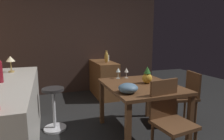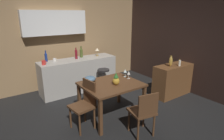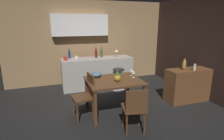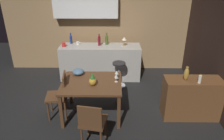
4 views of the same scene
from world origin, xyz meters
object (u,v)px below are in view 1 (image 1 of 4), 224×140
wine_glass_left (126,70)px  counter_lamp (10,60)px  sideboard_cabinet (103,79)px  chair_by_doorway (185,95)px  chair_near_window (170,118)px  pineapple_centerpiece (147,76)px  vase_brass (106,57)px  dining_table (141,91)px  fruit_bowl (128,88)px  pillar_candle_tall (108,58)px  wine_glass_right (118,70)px  bar_stool (54,108)px

wine_glass_left → counter_lamp: size_ratio=0.72×
sideboard_cabinet → chair_by_doorway: bearing=-156.0°
chair_near_window → counter_lamp: size_ratio=3.97×
chair_near_window → chair_by_doorway: bearing=-49.0°
wine_glass_left → pineapple_centerpiece: (-0.43, -0.13, -0.02)m
sideboard_cabinet → pineapple_centerpiece: pineapple_centerpiece is taller
chair_near_window → wine_glass_left: chair_near_window is taller
chair_by_doorway → counter_lamp: size_ratio=3.65×
vase_brass → dining_table: bearing=178.4°
fruit_bowl → chair_by_doorway: bearing=-71.8°
chair_by_doorway → vase_brass: bearing=25.7°
chair_near_window → fruit_bowl: (0.32, 0.37, 0.30)m
fruit_bowl → pillar_candle_tall: (2.28, -0.49, 0.10)m
wine_glass_right → vase_brass: vase_brass is taller
pineapple_centerpiece → bar_stool: bearing=68.1°
chair_near_window → bar_stool: size_ratio=1.42×
sideboard_cabinet → wine_glass_left: wine_glass_left is taller
bar_stool → wine_glass_left: size_ratio=3.88×
wine_glass_right → pillar_candle_tall: 1.53m
fruit_bowl → vase_brass: 2.10m
chair_near_window → wine_glass_left: (1.09, 0.06, 0.36)m
dining_table → pineapple_centerpiece: (0.04, -0.11, 0.19)m
dining_table → pillar_candle_tall: pillar_candle_tall is taller
chair_near_window → pineapple_centerpiece: bearing=-6.4°
dining_table → wine_glass_left: size_ratio=6.81×
chair_near_window → bar_stool: (1.17, 1.21, -0.16)m
bar_stool → wine_glass_right: bearing=-93.8°
chair_by_doorway → vase_brass: (1.67, 0.81, 0.47)m
chair_by_doorway → pillar_candle_tall: (1.89, 0.70, 0.42)m
dining_table → counter_lamp: size_ratio=4.92×
chair_near_window → wine_glass_left: 1.15m
wine_glass_right → pineapple_centerpiece: (-0.45, -0.27, -0.03)m
sideboard_cabinet → wine_glass_left: bearing=178.1°
pineapple_centerpiece → chair_by_doorway: bearing=-86.1°
fruit_bowl → vase_brass: bearing=-10.5°
dining_table → sideboard_cabinet: sideboard_cabinet is taller
counter_lamp → vase_brass: 2.07m
fruit_bowl → vase_brass: size_ratio=0.88×
bar_stool → dining_table: bearing=-115.3°
chair_by_doorway → bar_stool: chair_by_doorway is taller
dining_table → counter_lamp: 1.89m
pineapple_centerpiece → vase_brass: bearing=2.2°
fruit_bowl → counter_lamp: counter_lamp is taller
sideboard_cabinet → wine_glass_left: 1.55m
bar_stool → pillar_candle_tall: size_ratio=3.68×
chair_near_window → wine_glass_left: size_ratio=5.50×
wine_glass_left → wine_glass_right: (0.01, 0.14, 0.01)m
counter_lamp → pillar_candle_tall: counter_lamp is taller
wine_glass_right → fruit_bowl: wine_glass_right is taller
vase_brass → wine_glass_right: bearing=170.8°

